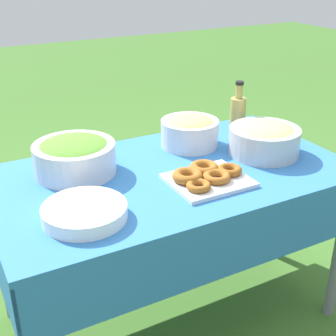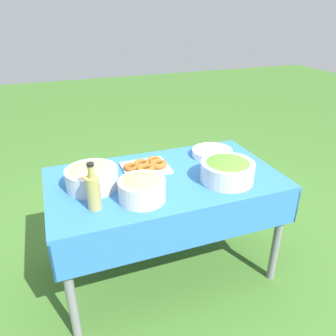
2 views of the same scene
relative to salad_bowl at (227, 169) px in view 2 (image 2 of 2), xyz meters
name	(u,v)px [view 2 (image 2 of 2)]	position (x,y,z in m)	size (l,w,h in m)	color
ground_plane	(165,267)	(-0.33, 0.17, -0.80)	(14.00, 14.00, 0.00)	#3D6B28
picnic_table	(165,191)	(-0.33, 0.17, -0.17)	(1.41, 0.79, 0.73)	#2D6BB2
salad_bowl	(227,169)	(0.00, 0.00, 0.00)	(0.32, 0.32, 0.14)	silver
pasta_bowl	(92,176)	(-0.77, 0.20, 0.00)	(0.30, 0.30, 0.14)	#B2B7BC
donut_platter	(146,166)	(-0.41, 0.31, -0.05)	(0.31, 0.26, 0.05)	silver
plate_stack	(212,153)	(0.08, 0.35, -0.05)	(0.28, 0.28, 0.05)	white
olive_oil_bottle	(93,191)	(-0.79, -0.03, 0.03)	(0.07, 0.07, 0.26)	#998E4C
bread_bowl	(142,188)	(-0.54, -0.03, 0.00)	(0.26, 0.26, 0.14)	silver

